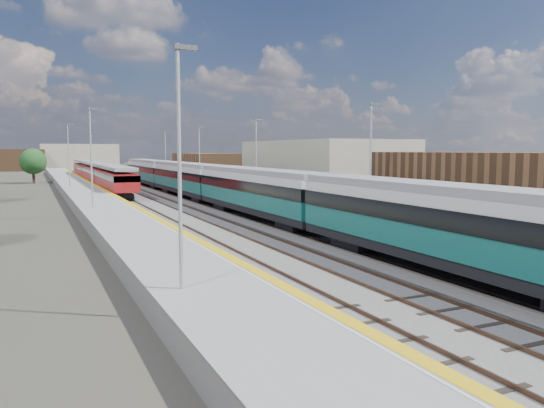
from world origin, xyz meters
TOP-DOWN VIEW (x-y plane):
  - ground at (0.00, 50.00)m, footprint 320.00×320.00m
  - ballast_bed at (-2.25, 52.50)m, footprint 10.50×155.00m
  - tracks at (-1.65, 54.18)m, footprint 8.96×160.00m
  - platform_right at (5.28, 52.49)m, footprint 4.70×155.00m
  - platform_left at (-9.05, 52.49)m, footprint 4.30×155.00m
  - buildings at (-18.12, 138.60)m, footprint 72.00×185.50m
  - green_train at (1.50, 39.61)m, footprint 2.96×82.47m
  - red_train at (-5.50, 74.37)m, footprint 2.69×54.68m
  - tree_c at (-14.03, 85.50)m, footprint 4.15×4.15m
  - tree_d at (24.77, 58.59)m, footprint 4.63×4.63m

SIDE VIEW (x-z plane):
  - ground at x=0.00m, z-range 0.00..0.00m
  - ballast_bed at x=-2.25m, z-range 0.00..0.06m
  - tracks at x=-1.65m, z-range 0.02..0.19m
  - platform_left at x=-9.05m, z-range -3.74..4.78m
  - platform_right at x=5.28m, z-range -3.72..4.80m
  - red_train at x=-5.50m, z-range 0.31..3.71m
  - green_train at x=1.50m, z-range 0.67..3.93m
  - tree_c at x=-14.03m, z-range 0.72..6.35m
  - tree_d at x=24.77m, z-range 0.81..7.09m
  - buildings at x=-18.12m, z-range -9.30..30.70m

